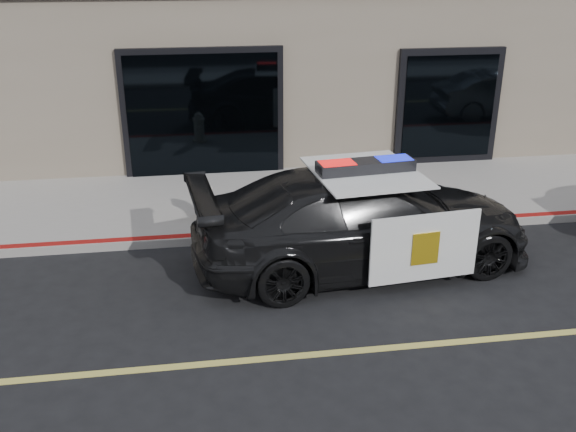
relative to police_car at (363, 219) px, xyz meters
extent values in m
plane|color=black|center=(-1.36, -2.36, -0.80)|extent=(120.00, 120.00, 0.00)
cube|color=gray|center=(-1.36, 2.89, -0.72)|extent=(60.00, 3.50, 0.15)
imported|color=black|center=(0.00, 0.00, -0.01)|extent=(3.34, 5.89, 1.58)
cube|color=white|center=(0.64, -1.07, -0.03)|extent=(1.68, 0.21, 1.05)
cube|color=white|center=(0.40, 1.18, -0.03)|extent=(1.68, 0.21, 1.05)
cube|color=white|center=(0.00, 0.00, 0.79)|extent=(1.77, 2.05, 0.03)
cube|color=gold|center=(0.64, -1.10, -0.03)|extent=(0.42, 0.06, 0.50)
cube|color=black|center=(0.00, 0.00, 0.88)|extent=(1.54, 0.55, 0.18)
cube|color=red|center=(-0.46, -0.05, 0.90)|extent=(0.56, 0.39, 0.17)
cube|color=#0C19CC|center=(0.45, 0.05, 0.90)|extent=(0.56, 0.39, 0.17)
cylinder|color=silver|center=(-2.46, 1.91, -0.61)|extent=(0.35, 0.35, 0.08)
cylinder|color=silver|center=(-2.46, 1.91, -0.33)|extent=(0.25, 0.25, 0.49)
cylinder|color=silver|center=(-2.46, 1.91, -0.06)|extent=(0.30, 0.30, 0.06)
sphere|color=silver|center=(-2.46, 1.91, -0.01)|extent=(0.22, 0.22, 0.22)
cylinder|color=silver|center=(-2.46, 1.91, 0.09)|extent=(0.07, 0.07, 0.07)
cylinder|color=silver|center=(-2.46, 2.08, -0.26)|extent=(0.13, 0.12, 0.13)
cylinder|color=silver|center=(-2.46, 1.75, -0.26)|extent=(0.13, 0.12, 0.13)
cylinder|color=silver|center=(-2.46, 1.72, -0.33)|extent=(0.17, 0.14, 0.17)
camera|label=1|loc=(-2.55, -9.06, 3.99)|focal=40.00mm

